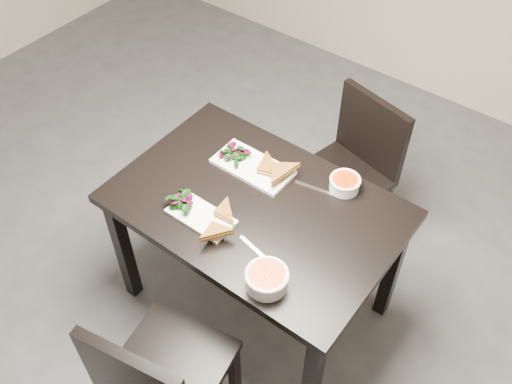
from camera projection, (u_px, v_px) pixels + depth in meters
ground at (155, 304)px, 2.92m from camera, size 5.00×5.00×0.00m
table at (256, 218)px, 2.46m from camera, size 1.20×0.80×0.75m
chair_near at (159, 376)px, 2.15m from camera, size 0.49×0.49×0.85m
chair_far at (353, 165)px, 2.92m from camera, size 0.50×0.50×0.85m
plate_near at (201, 216)px, 2.33m from camera, size 0.28×0.14×0.01m
sandwich_near at (215, 217)px, 2.29m from camera, size 0.15×0.12×0.05m
salad_near at (182, 201)px, 2.35m from camera, size 0.09×0.08×0.04m
soup_bowl_near at (267, 278)px, 2.08m from camera, size 0.17×0.17×0.07m
cutlery_near at (255, 250)px, 2.22m from camera, size 0.18×0.05×0.00m
plate_far at (253, 167)px, 2.52m from camera, size 0.36×0.18×0.02m
sandwich_far at (262, 169)px, 2.46m from camera, size 0.21×0.18×0.06m
salad_far at (235, 152)px, 2.54m from camera, size 0.11×0.10×0.05m
soup_bowl_far at (345, 183)px, 2.42m from camera, size 0.13×0.13×0.06m
cutlery_far at (314, 188)px, 2.44m from camera, size 0.18×0.05×0.00m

